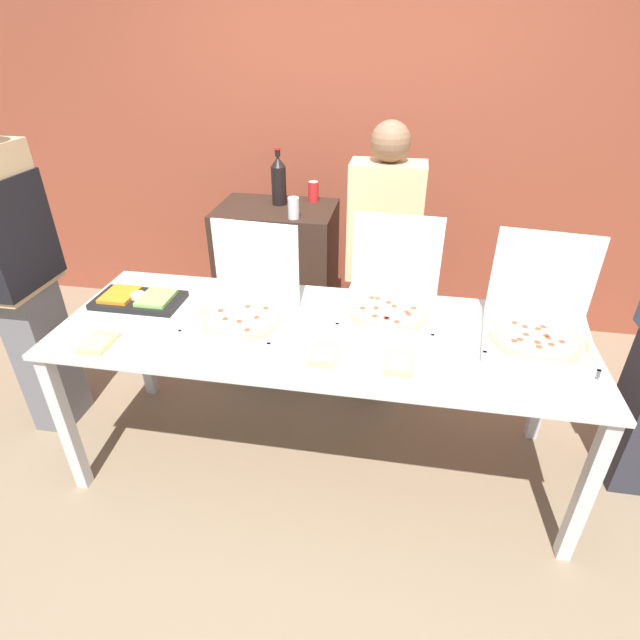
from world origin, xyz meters
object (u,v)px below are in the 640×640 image
at_px(soda_can_silver, 294,208).
at_px(pizza_box_near_right, 537,323).
at_px(soda_can_colored, 313,191).
at_px(person_server_vest, 14,262).
at_px(pizza_box_far_right, 391,298).
at_px(veggie_tray, 139,299).
at_px(pizza_box_near_left, 246,305).
at_px(soda_bottle, 279,180).
at_px(paper_plate_front_left, 399,364).
at_px(person_guest_plaid, 382,265).
at_px(paper_plate_front_right, 324,356).
at_px(paper_plate_front_center, 99,344).

bearing_deg(soda_can_silver, pizza_box_near_right, -28.44).
xyz_separation_m(soda_can_colored, person_server_vest, (-1.35, -1.05, -0.13)).
height_order(pizza_box_far_right, veggie_tray, pizza_box_far_right).
relative_size(pizza_box_near_left, pizza_box_near_right, 0.93).
height_order(soda_can_silver, person_server_vest, person_server_vest).
xyz_separation_m(veggie_tray, soda_bottle, (0.52, 0.92, 0.38)).
distance_m(veggie_tray, person_server_vest, 0.66).
bearing_deg(pizza_box_near_right, paper_plate_front_left, -143.98).
bearing_deg(paper_plate_front_left, pizza_box_far_right, 97.78).
bearing_deg(soda_can_silver, person_guest_plaid, -6.23).
bearing_deg(person_server_vest, soda_can_colored, 127.79).
height_order(paper_plate_front_right, veggie_tray, veggie_tray).
xyz_separation_m(paper_plate_front_center, soda_can_colored, (0.70, 1.42, 0.30)).
distance_m(pizza_box_near_right, soda_can_colored, 1.60).
bearing_deg(veggie_tray, soda_can_colored, 55.08).
xyz_separation_m(veggie_tray, soda_can_colored, (0.71, 1.02, 0.30)).
height_order(pizza_box_near_right, paper_plate_front_left, pizza_box_near_right).
relative_size(paper_plate_front_center, veggie_tray, 0.46).
distance_m(pizza_box_far_right, paper_plate_front_center, 1.36).
distance_m(pizza_box_near_right, person_guest_plaid, 0.96).
height_order(pizza_box_far_right, soda_bottle, soda_bottle).
bearing_deg(paper_plate_front_right, soda_can_silver, 109.12).
height_order(pizza_box_far_right, soda_can_silver, pizza_box_far_right).
bearing_deg(soda_bottle, paper_plate_front_center, -110.71).
relative_size(pizza_box_near_right, person_server_vest, 0.28).
xyz_separation_m(pizza_box_far_right, paper_plate_front_left, (0.06, -0.46, -0.07)).
height_order(pizza_box_near_left, person_server_vest, person_server_vest).
distance_m(pizza_box_near_left, soda_bottle, 1.04).
xyz_separation_m(pizza_box_near_right, paper_plate_front_center, (-1.90, -0.40, -0.07)).
bearing_deg(soda_bottle, person_guest_plaid, -24.19).
bearing_deg(soda_can_colored, pizza_box_far_right, -58.37).
relative_size(pizza_box_far_right, pizza_box_near_right, 0.93).
bearing_deg(paper_plate_front_right, pizza_box_near_right, 19.28).
distance_m(pizza_box_far_right, pizza_box_near_right, 0.67).
bearing_deg(pizza_box_far_right, pizza_box_near_left, -161.16).
distance_m(person_guest_plaid, person_server_vest, 1.94).
height_order(pizza_box_near_right, paper_plate_front_center, pizza_box_near_right).
bearing_deg(person_server_vest, pizza_box_near_right, 90.49).
height_order(paper_plate_front_left, paper_plate_front_right, same).
distance_m(paper_plate_front_center, soda_can_silver, 1.30).
height_order(soda_can_silver, person_guest_plaid, person_guest_plaid).
xyz_separation_m(paper_plate_front_left, soda_can_silver, (-0.66, 1.00, 0.30)).
xyz_separation_m(pizza_box_far_right, veggie_tray, (-1.26, -0.13, -0.06)).
distance_m(pizza_box_near_left, pizza_box_near_right, 1.33).
bearing_deg(veggie_tray, paper_plate_front_right, -17.56).
bearing_deg(paper_plate_front_center, pizza_box_far_right, 23.19).
height_order(pizza_box_far_right, paper_plate_front_right, pizza_box_far_right).
xyz_separation_m(pizza_box_near_left, soda_can_colored, (0.13, 1.08, 0.24)).
bearing_deg(soda_can_silver, veggie_tray, -134.27).
xyz_separation_m(paper_plate_front_left, person_guest_plaid, (-0.13, 0.95, 0.02)).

